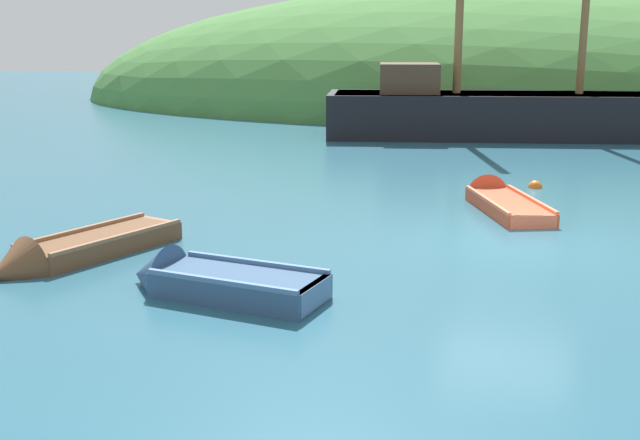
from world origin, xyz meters
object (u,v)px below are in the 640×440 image
at_px(rowboat_outer_right, 211,285).
at_px(buoy_orange, 535,188).
at_px(rowboat_outer_left, 75,253).
at_px(sailing_ship, 506,121).
at_px(rowboat_center, 499,203).

xyz_separation_m(rowboat_outer_right, buoy_orange, (4.43, 10.11, -0.13)).
bearing_deg(rowboat_outer_left, sailing_ship, -179.81).
bearing_deg(sailing_ship, buoy_orange, -94.48).
bearing_deg(rowboat_outer_left, buoy_orange, 158.27).
distance_m(sailing_ship, rowboat_center, 12.79).
relative_size(sailing_ship, rowboat_center, 4.26).
bearing_deg(buoy_orange, rowboat_outer_left, -129.36).
xyz_separation_m(rowboat_outer_left, rowboat_center, (6.73, 6.55, -0.03)).
height_order(rowboat_center, buoy_orange, rowboat_center).
bearing_deg(rowboat_outer_right, sailing_ship, -90.51).
bearing_deg(rowboat_outer_right, rowboat_outer_left, -10.38).
bearing_deg(rowboat_outer_left, rowboat_outer_right, 89.27).
height_order(rowboat_outer_left, rowboat_outer_right, rowboat_outer_right).
xyz_separation_m(sailing_ship, buoy_orange, (1.40, -10.21, -0.62)).
relative_size(rowboat_outer_right, buoy_orange, 9.02).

